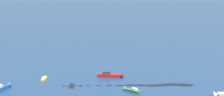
# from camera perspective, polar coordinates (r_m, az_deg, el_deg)

# --- Properties ---
(motorboat_near_centre) EXTENTS (5.37, 3.93, 1.57)m
(motorboat_near_centre) POSITION_cam_1_polar(r_m,az_deg,el_deg) (152.54, -9.33, -4.18)
(motorboat_near_centre) COLOR gold
(motorboat_near_centre) RESTS_ON ground_plane
(motorboat_inshore) EXTENTS (9.81, 4.56, 2.76)m
(motorboat_inshore) POSITION_cam_1_polar(r_m,az_deg,el_deg) (140.59, -15.00, -5.31)
(motorboat_inshore) COLOR #23478C
(motorboat_inshore) RESTS_ON ground_plane
(motorboat_ahead) EXTENTS (6.05, 9.76, 2.78)m
(motorboat_ahead) POSITION_cam_1_polar(r_m,az_deg,el_deg) (154.51, -0.05, -3.78)
(motorboat_ahead) COLOR #B21E1E
(motorboat_ahead) RESTS_ON ground_plane
(motorboat_outer_ring_b) EXTENTS (3.15, 6.70, 1.88)m
(motorboat_outer_ring_b) POSITION_cam_1_polar(r_m,az_deg,el_deg) (133.77, 2.67, -5.84)
(motorboat_outer_ring_b) COLOR #33704C
(motorboat_outer_ring_b) RESTS_ON ground_plane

